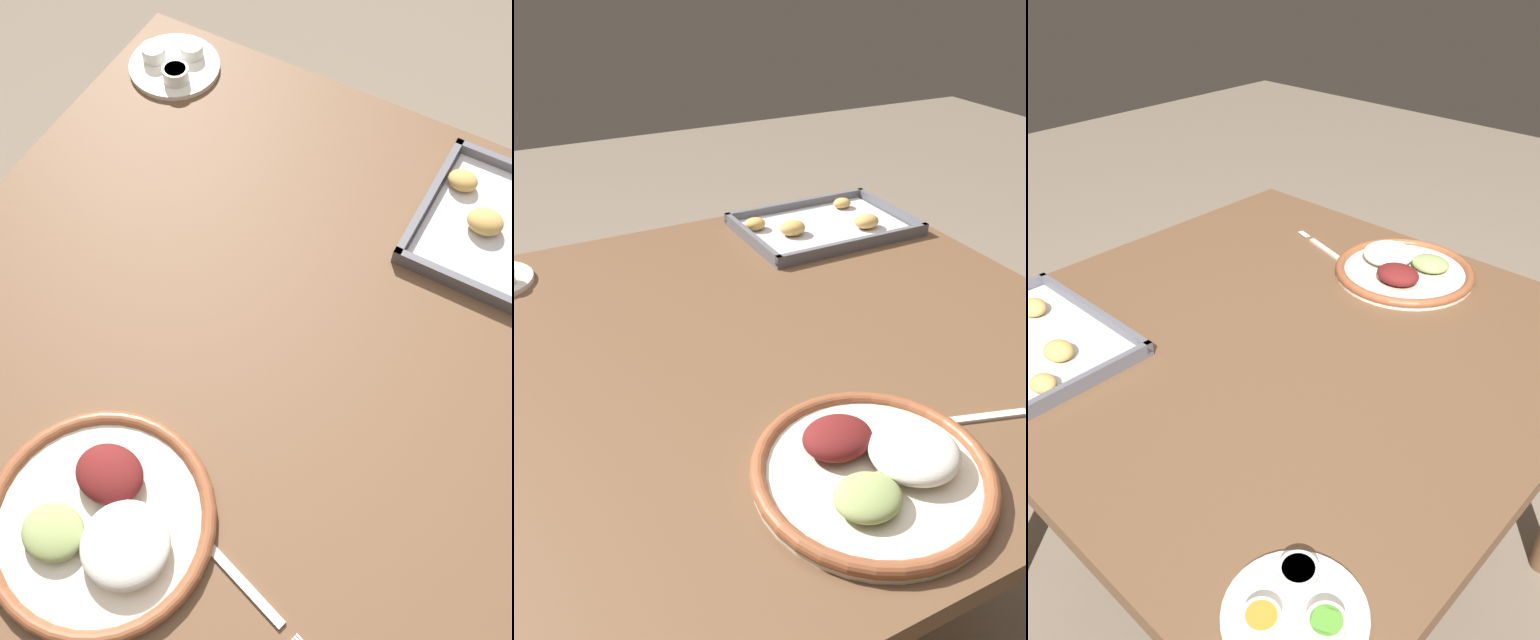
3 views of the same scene
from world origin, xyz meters
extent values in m
plane|color=#7A6B59|center=(0.00, 0.00, 0.00)|extent=(8.00, 8.00, 0.00)
cube|color=brown|center=(0.00, 0.00, 0.71)|extent=(1.04, 1.03, 0.03)
cylinder|color=brown|center=(0.47, -0.47, 0.35)|extent=(0.06, 0.06, 0.69)
cylinder|color=beige|center=(-0.05, -0.34, 0.73)|extent=(0.29, 0.29, 0.01)
torus|color=brown|center=(-0.05, -0.34, 0.74)|extent=(0.30, 0.30, 0.02)
ellipsoid|color=silver|center=(0.00, -0.35, 0.76)|extent=(0.11, 0.11, 0.04)
ellipsoid|color=maroon|center=(-0.07, -0.29, 0.75)|extent=(0.09, 0.08, 0.04)
ellipsoid|color=#8C9E5B|center=(-0.09, -0.38, 0.75)|extent=(0.08, 0.07, 0.03)
cube|color=silver|center=(0.13, -0.31, 0.73)|extent=(0.16, 0.06, 0.00)
cylinder|color=silver|center=(0.24, -0.35, 0.73)|extent=(0.03, 0.01, 0.00)
cylinder|color=silver|center=(0.24, -0.35, 0.73)|extent=(0.03, 0.01, 0.00)
cylinder|color=silver|center=(0.24, -0.35, 0.73)|extent=(0.03, 0.01, 0.00)
cylinder|color=silver|center=(0.24, -0.34, 0.73)|extent=(0.03, 0.01, 0.00)
cylinder|color=white|center=(-0.41, 0.40, 0.73)|extent=(0.16, 0.16, 0.01)
cylinder|color=silver|center=(-0.45, 0.40, 0.75)|extent=(0.04, 0.04, 0.03)
cylinder|color=#51992D|center=(-0.45, 0.40, 0.76)|extent=(0.04, 0.04, 0.01)
cylinder|color=silver|center=(-0.39, 0.37, 0.75)|extent=(0.05, 0.05, 0.03)
cylinder|color=#593319|center=(-0.39, 0.37, 0.76)|extent=(0.04, 0.04, 0.01)
cylinder|color=silver|center=(-0.39, 0.44, 0.75)|extent=(0.04, 0.04, 0.02)
cylinder|color=#C67F23|center=(-0.39, 0.44, 0.76)|extent=(0.04, 0.04, 0.01)
cube|color=#595960|center=(0.29, 0.34, 0.73)|extent=(0.37, 0.26, 0.01)
cube|color=silver|center=(0.29, 0.34, 0.73)|extent=(0.34, 0.24, 0.00)
cube|color=#595960|center=(0.29, 0.21, 0.74)|extent=(0.37, 0.01, 0.02)
cube|color=#595960|center=(0.11, 0.34, 0.74)|extent=(0.01, 0.26, 0.02)
ellipsoid|color=tan|center=(0.15, 0.39, 0.75)|extent=(0.05, 0.04, 0.03)
ellipsoid|color=tan|center=(0.21, 0.33, 0.75)|extent=(0.06, 0.05, 0.03)
ellipsoid|color=tan|center=(0.37, 0.29, 0.75)|extent=(0.06, 0.05, 0.03)
camera|label=1|loc=(0.24, -0.46, 1.68)|focal=42.00mm
camera|label=2|loc=(-0.41, -0.77, 1.28)|focal=35.00mm
camera|label=3|loc=(-0.67, 0.70, 1.37)|focal=35.00mm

